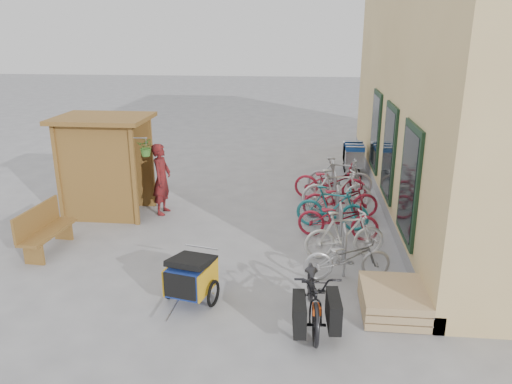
# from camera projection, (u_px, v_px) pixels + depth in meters

# --- Properties ---
(ground) EXTENTS (80.00, 80.00, 0.00)m
(ground) POSITION_uv_depth(u_px,v_px,m) (222.00, 264.00, 9.63)
(ground) COLOR #979799
(kiosk) EXTENTS (2.49, 1.65, 2.40)m
(kiosk) POSITION_uv_depth(u_px,v_px,m) (102.00, 152.00, 11.80)
(kiosk) COLOR brown
(kiosk) RESTS_ON ground
(bike_rack) EXTENTS (0.05, 5.35, 0.86)m
(bike_rack) POSITION_uv_depth(u_px,v_px,m) (337.00, 202.00, 11.51)
(bike_rack) COLOR #A5A8AD
(bike_rack) RESTS_ON ground
(pallet_stack) EXTENTS (1.00, 1.20, 0.40)m
(pallet_stack) POSITION_uv_depth(u_px,v_px,m) (393.00, 300.00, 7.95)
(pallet_stack) COLOR tan
(pallet_stack) RESTS_ON ground
(bench) EXTENTS (0.56, 1.54, 0.96)m
(bench) POSITION_uv_depth(u_px,v_px,m) (44.00, 229.00, 10.06)
(bench) COLOR brown
(bench) RESTS_ON ground
(shopping_carts) EXTENTS (0.58, 1.60, 1.04)m
(shopping_carts) POSITION_uv_depth(u_px,v_px,m) (353.00, 154.00, 15.56)
(shopping_carts) COLOR silver
(shopping_carts) RESTS_ON ground
(child_trailer) EXTENTS (0.92, 1.46, 0.84)m
(child_trailer) POSITION_uv_depth(u_px,v_px,m) (191.00, 276.00, 8.20)
(child_trailer) COLOR navy
(child_trailer) RESTS_ON ground
(cargo_bike) EXTENTS (0.78, 1.95, 1.00)m
(cargo_bike) POSITION_uv_depth(u_px,v_px,m) (314.00, 293.00, 7.59)
(cargo_bike) COLOR black
(cargo_bike) RESTS_ON ground
(person_kiosk) EXTENTS (0.48, 0.67, 1.74)m
(person_kiosk) POSITION_uv_depth(u_px,v_px,m) (162.00, 179.00, 12.05)
(person_kiosk) COLOR maroon
(person_kiosk) RESTS_ON ground
(bike_0) EXTENTS (1.68, 0.85, 0.84)m
(bike_0) POSITION_uv_depth(u_px,v_px,m) (347.00, 257.00, 8.97)
(bike_0) COLOR #9E9EA2
(bike_0) RESTS_ON ground
(bike_1) EXTENTS (1.69, 0.84, 0.98)m
(bike_1) POSITION_uv_depth(u_px,v_px,m) (345.00, 235.00, 9.78)
(bike_1) COLOR silver
(bike_1) RESTS_ON ground
(bike_2) EXTENTS (1.81, 0.87, 0.91)m
(bike_2) POSITION_uv_depth(u_px,v_px,m) (338.00, 218.00, 10.70)
(bike_2) COLOR maroon
(bike_2) RESTS_ON ground
(bike_3) EXTENTS (1.72, 0.81, 0.99)m
(bike_3) POSITION_uv_depth(u_px,v_px,m) (332.00, 208.00, 11.22)
(bike_3) COLOR teal
(bike_3) RESTS_ON ground
(bike_4) EXTENTS (1.84, 0.77, 0.94)m
(bike_4) POSITION_uv_depth(u_px,v_px,m) (340.00, 199.00, 11.88)
(bike_4) COLOR maroon
(bike_4) RESTS_ON ground
(bike_5) EXTENTS (1.78, 0.68, 1.05)m
(bike_5) POSITION_uv_depth(u_px,v_px,m) (337.00, 190.00, 12.39)
(bike_5) COLOR silver
(bike_5) RESTS_ON ground
(bike_6) EXTENTS (1.99, 1.00, 1.00)m
(bike_6) POSITION_uv_depth(u_px,v_px,m) (330.00, 182.00, 13.09)
(bike_6) COLOR maroon
(bike_6) RESTS_ON ground
(bike_7) EXTENTS (1.79, 0.70, 1.05)m
(bike_7) POSITION_uv_depth(u_px,v_px,m) (340.00, 177.00, 13.47)
(bike_7) COLOR #9E9EA2
(bike_7) RESTS_ON ground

